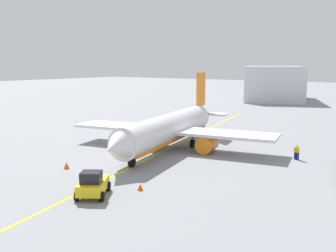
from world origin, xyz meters
TOP-DOWN VIEW (x-y plane):
  - ground_plane at (0.00, 0.00)m, footprint 400.00×400.00m
  - airplane at (-0.49, -0.10)m, footprint 29.52×27.47m
  - pushback_tug at (17.93, 5.16)m, footprint 4.11×3.77m
  - refueling_worker at (-4.12, 15.13)m, footprint 0.53×0.62m
  - safety_cone_nose at (14.52, 7.41)m, footprint 0.52×0.52m
  - safety_cone_wingtip at (13.72, -3.22)m, footprint 0.62×0.62m
  - distant_hangar at (-74.78, -13.93)m, footprint 31.82×25.73m
  - taxi_line_marking at (0.00, 0.00)m, footprint 75.03×15.44m

SIDE VIEW (x-z plane):
  - ground_plane at x=0.00m, z-range 0.00..0.00m
  - taxi_line_marking at x=0.00m, z-range 0.00..0.01m
  - safety_cone_nose at x=14.52m, z-range 0.00..0.57m
  - safety_cone_wingtip at x=13.72m, z-range 0.00..0.68m
  - refueling_worker at x=-4.12m, z-range -0.03..1.68m
  - pushback_tug at x=17.93m, z-range -0.09..2.11m
  - airplane at x=-0.49m, z-range -2.18..7.34m
  - distant_hangar at x=-74.78m, z-range -0.01..10.12m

